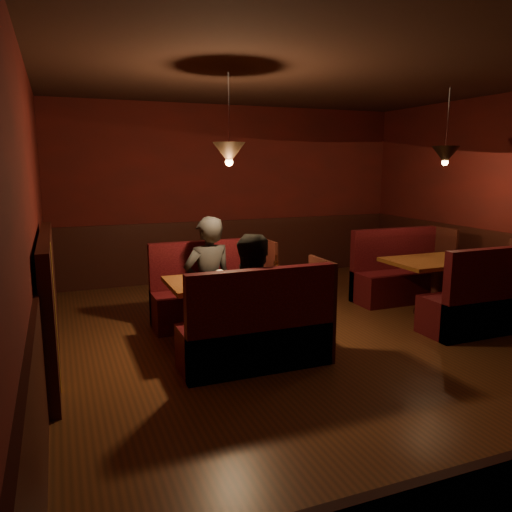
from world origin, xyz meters
name	(u,v)px	position (x,y,z in m)	size (l,w,h in m)	color
room	(316,249)	(-0.28, 0.05, 1.05)	(6.02, 7.02, 2.92)	#4B2C18
main_table	(232,293)	(-1.09, 0.43, 0.55)	(1.34, 0.82, 0.94)	brown
main_bench_far	(213,297)	(-1.08, 1.19, 0.32)	(1.48, 0.53, 1.01)	black
main_bench_near	(259,336)	(-1.08, -0.33, 0.32)	(1.48, 0.53, 1.01)	black
second_table	(437,274)	(1.72, 0.43, 0.54)	(1.30, 0.83, 0.73)	brown
second_bench_far	(400,277)	(1.75, 1.21, 0.33)	(1.44, 0.54, 1.03)	black
second_bench_near	(485,305)	(1.75, -0.35, 0.33)	(1.44, 0.54, 1.03)	black
diner_a	(208,259)	(-1.19, 1.00, 0.85)	(0.62, 0.41, 1.70)	black
diner_b	(257,281)	(-1.03, -0.15, 0.81)	(0.79, 0.61, 1.62)	black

